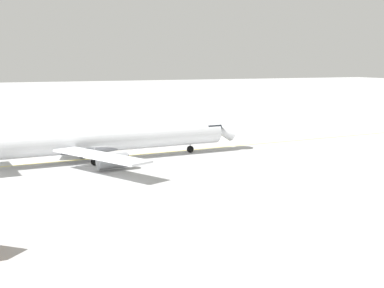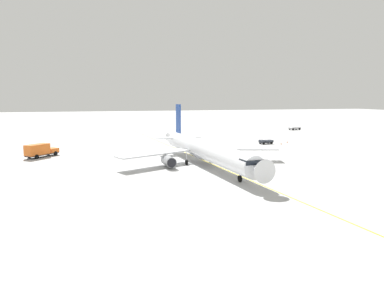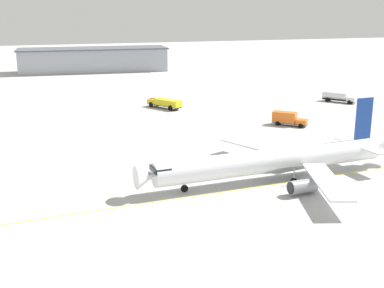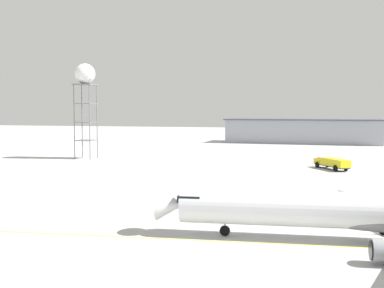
% 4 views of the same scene
% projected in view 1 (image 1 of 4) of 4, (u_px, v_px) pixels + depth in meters
% --- Properties ---
extents(ground_plane, '(600.00, 600.00, 0.00)m').
position_uv_depth(ground_plane, '(100.00, 164.00, 75.93)').
color(ground_plane, '#B2B2B2').
extents(airliner_main, '(35.49, 45.33, 12.03)m').
position_uv_depth(airliner_main, '(97.00, 141.00, 77.58)').
color(airliner_main, white).
rests_on(airliner_main, ground_plane).
extents(taxiway_centreline, '(16.71, 189.11, 0.01)m').
position_uv_depth(taxiway_centreline, '(82.00, 160.00, 79.09)').
color(taxiway_centreline, yellow).
rests_on(taxiway_centreline, ground_plane).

